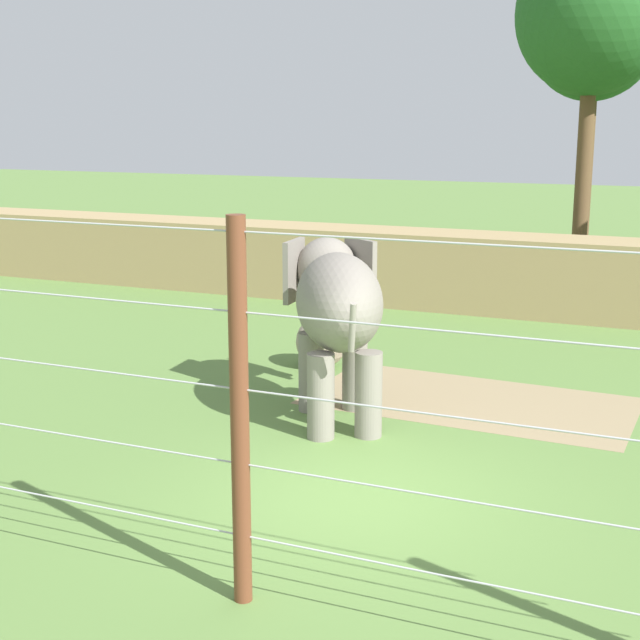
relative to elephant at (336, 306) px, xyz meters
The scene contains 8 objects.
ground_plane 3.77m from the elephant, 63.53° to the right, with size 120.00×120.00×0.00m, color #5B7F3D.
dirt_patch 3.09m from the elephant, 43.17° to the left, with size 5.48×2.92×0.01m, color #937F5B.
embankment_wall 9.57m from the elephant, 81.16° to the left, with size 36.00×1.80×1.93m, color tan.
elephant is the anchor object (origin of this frame).
enrichment_ball 3.35m from the elephant, 117.46° to the left, with size 1.02×1.02×1.02m, color gray.
cable_fence 5.89m from the elephant, 76.06° to the right, with size 11.81×0.19×3.90m.
tree_far_left 17.60m from the elephant, 84.31° to the left, with size 3.98×3.98×9.47m.
tree_behind_wall 15.87m from the elephant, 82.82° to the left, with size 4.36×4.36×9.99m.
Camera 1 is at (3.85, -10.13, 4.76)m, focal length 50.80 mm.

